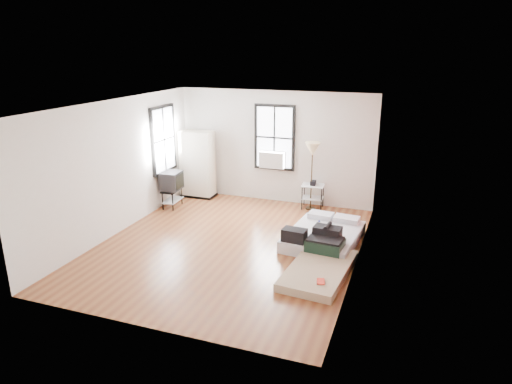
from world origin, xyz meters
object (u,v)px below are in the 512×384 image
at_px(mattress_main, 323,235).
at_px(mattress_bare, 320,264).
at_px(wardrobe, 198,164).
at_px(tv_stand, 172,182).
at_px(floor_lamp, 312,152).
at_px(side_table, 313,190).

bearing_deg(mattress_main, mattress_bare, -75.41).
height_order(wardrobe, tv_stand, wardrobe).
bearing_deg(wardrobe, floor_lamp, -0.38).
xyz_separation_m(wardrobe, tv_stand, (-0.21, -1.00, -0.23)).
height_order(mattress_main, mattress_bare, mattress_main).
relative_size(wardrobe, side_table, 2.47).
bearing_deg(wardrobe, mattress_main, -27.13).
bearing_deg(floor_lamp, wardrobe, 180.00).
bearing_deg(side_table, wardrobe, -178.70).
height_order(mattress_bare, floor_lamp, floor_lamp).
bearing_deg(side_table, mattress_main, -71.09).
height_order(mattress_main, wardrobe, wardrobe).
bearing_deg(mattress_main, side_table, 114.06).
xyz_separation_m(side_table, tv_stand, (-3.29, -1.07, 0.16)).
relative_size(floor_lamp, tv_stand, 1.84).
height_order(floor_lamp, tv_stand, floor_lamp).
relative_size(side_table, tv_stand, 0.78).
bearing_deg(mattress_main, tv_stand, 172.55).
bearing_deg(tv_stand, mattress_main, -17.05).
xyz_separation_m(mattress_bare, tv_stand, (-4.16, 2.08, 0.52)).
height_order(mattress_main, side_table, side_table).
height_order(side_table, tv_stand, tv_stand).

